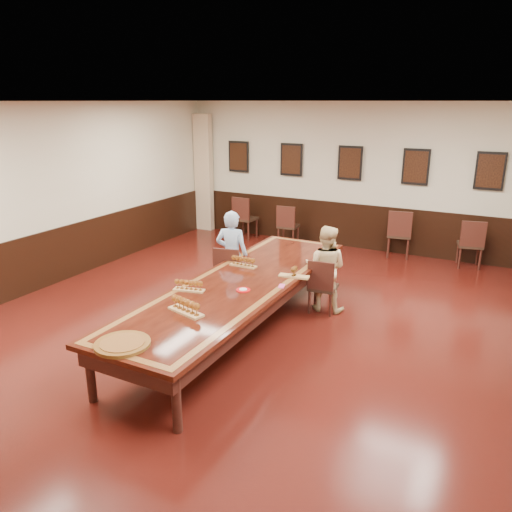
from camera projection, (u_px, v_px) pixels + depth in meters
The scene contains 23 objects.
floor at pixel (240, 331), 7.28m from camera, with size 8.00×10.00×0.02m, color black.
ceiling at pixel (238, 100), 6.32m from camera, with size 8.00×10.00×0.02m, color white.
wall_back at pixel (350, 176), 11.04m from camera, with size 8.00×0.02×3.20m, color beige.
wall_left at pixel (36, 198), 8.58m from camera, with size 0.02×10.00×3.20m, color beige.
chair_man at pixel (230, 273), 8.28m from camera, with size 0.44×0.48×0.94m, color black, non-canonical shape.
chair_woman at pixel (323, 285), 7.82m from camera, with size 0.41×0.45×0.88m, color black, non-canonical shape.
spare_chair_a at pixel (246, 217), 12.04m from camera, with size 0.48×0.52×1.02m, color black, non-canonical shape.
spare_chair_b at pixel (288, 225), 11.50m from camera, with size 0.44×0.48×0.93m, color black, non-canonical shape.
spare_chair_c at pixel (399, 233), 10.58m from camera, with size 0.48×0.52×1.03m, color black, non-canonical shape.
spare_chair_d at pixel (470, 243), 9.93m from camera, with size 0.46×0.50×0.98m, color black, non-canonical shape.
person_man at pixel (232, 255), 8.29m from camera, with size 0.55×0.36×1.50m, color #518CCC.
person_woman at pixel (325, 268), 7.82m from camera, with size 0.68×0.53×1.38m, color beige.
pink_phone at pixel (282, 286), 6.89m from camera, with size 0.08×0.15×0.01m, color #F250A0.
curtain at pixel (204, 173), 12.58m from camera, with size 0.45×0.18×2.90m, color tan.
wainscoting at pixel (240, 299), 7.13m from camera, with size 8.00×10.00×1.00m.
conference_table at pixel (240, 291), 7.10m from camera, with size 1.40×5.00×0.76m.
posters at pixel (350, 163), 10.89m from camera, with size 6.14×0.04×0.74m.
flight_a at pixel (243, 262), 7.70m from camera, with size 0.43×0.14×0.16m.
flight_b at pixel (294, 272), 7.23m from camera, with size 0.46×0.21×0.17m.
flight_c at pixel (189, 286), 6.71m from camera, with size 0.44×0.22×0.16m.
flight_d at pixel (186, 306), 6.00m from camera, with size 0.53×0.28×0.19m.
red_plate_grp at pixel (243, 290), 6.73m from camera, with size 0.19×0.19×0.03m.
carved_platter at pixel (122, 344), 5.22m from camera, with size 0.69×0.69×0.05m.
Camera 1 is at (3.27, -5.76, 3.21)m, focal length 35.00 mm.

